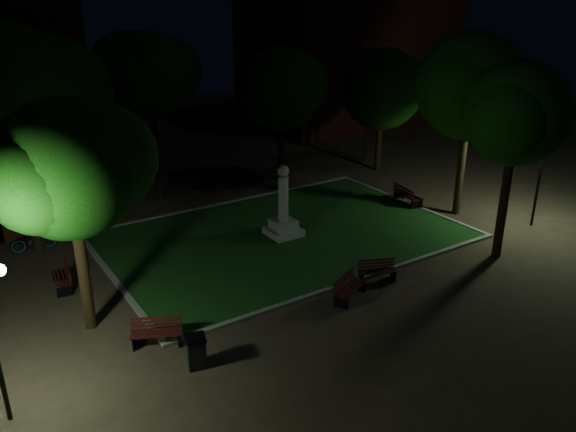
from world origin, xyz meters
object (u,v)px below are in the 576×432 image
Objects in this scene: bench_left_side at (63,278)px; bench_right_side at (407,196)px; bench_far_side at (273,174)px; bench_west_near at (156,333)px; monument at (283,216)px; bench_near_left at (349,288)px; bench_near_right at (377,271)px; bicycle at (34,240)px; trash_bin at (196,351)px.

bench_left_side is 0.84× the size of bench_right_side.
bench_far_side is (-3.60, 7.20, -0.06)m from bench_right_side.
bench_far_side reaches higher than bench_west_near.
monument reaches higher than bench_near_left.
bench_left_side is at bearing 99.18° from bench_right_side.
bench_near_right is 0.83× the size of bicycle.
bench_near_left is 1.73× the size of trash_bin.
trash_bin is (0.55, -1.69, 0.10)m from bench_west_near.
bench_far_side is at bearing 37.38° from bench_right_side.
monument is 1.67× the size of bench_right_side.
bench_west_near is 1.66× the size of trash_bin.
bench_right_side reaches higher than bicycle.
bicycle is at bearing 104.26° from bench_near_left.
bench_near_left is at bearing -100.37° from monument.
trash_bin is (-7.20, -6.54, -0.46)m from monument.
bicycle reaches higher than bench_far_side.
trash_bin is (-11.08, -13.70, 0.08)m from bench_far_side.
monument is 1.97× the size of bench_far_side.
bench_left_side is (-9.28, 0.44, -0.56)m from monument.
bench_near_right is 8.46m from bench_west_near.
monument reaches higher than bench_left_side.
bench_far_side is at bearing -75.53° from bicycle.
monument is 5.47m from bench_near_right.
monument is 2.00× the size of bench_left_side.
monument reaches higher than bench_near_right.
bench_near_right is 0.93× the size of bench_west_near.
bicycle is (-0.26, 4.05, 0.08)m from bench_left_side.
monument reaches higher than bicycle.
bench_near_right is at bearing -130.78° from bicycle.
bench_near_left is 1.11× the size of bench_near_right.
trash_bin is (-14.68, -6.49, 0.03)m from bench_right_side.
bench_left_side is 14.77m from bench_far_side.
trash_bin is at bearing 54.28° from bench_far_side.
trash_bin is 11.28m from bicycle.
monument is at bearing 93.41° from bench_left_side.
bench_right_side is at bearing 119.78° from bench_far_side.
bench_left_side is 0.87× the size of bicycle.
bench_right_side reaches higher than bench_west_near.
trash_bin reaches higher than bicycle.
trash_bin reaches higher than bench_west_near.
bench_far_side is at bearing 61.55° from monument.
bicycle is (-17.02, 4.54, 0.01)m from bench_right_side.
bench_near_left is at bearing -140.36° from bench_near_right.
bench_near_left is 1.06× the size of bench_left_side.
bicycle is at bearing 85.90° from bench_right_side.
bench_near_left is 1.04× the size of bench_west_near.
monument is 2.10× the size of bench_near_right.
monument is at bearing 64.81° from bench_far_side.
bench_west_near reaches higher than bench_near_right.
monument is at bearing 100.48° from bench_right_side.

